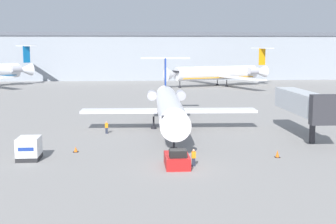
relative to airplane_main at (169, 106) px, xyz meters
name	(u,v)px	position (x,y,z in m)	size (l,w,h in m)	color
ground_plane	(179,169)	(-0.57, -20.52, -3.36)	(600.00, 600.00, 0.00)	gray
terminal_building	(146,56)	(-0.57, 99.48, 4.62)	(180.00, 16.80, 15.90)	#8C939E
airplane_main	(169,106)	(0.00, 0.00, 0.00)	(24.25, 32.61, 9.60)	white
pushback_tug	(177,160)	(-0.73, -19.66, -2.67)	(2.30, 3.97, 1.87)	#B21919
luggage_cart	(29,148)	(-15.56, -15.70, -2.20)	(2.19, 2.88, 2.32)	#232326
worker_near_tug	(194,157)	(0.90, -19.59, -2.49)	(0.40, 0.24, 1.68)	#232838
worker_by_wing	(107,127)	(-8.45, -2.00, -2.50)	(0.40, 0.24, 1.65)	#232838
traffic_cone_left	(76,150)	(-11.23, -12.65, -3.07)	(0.57, 0.57, 0.60)	black
traffic_cone_right	(277,154)	(10.09, -16.70, -3.00)	(0.54, 0.54, 0.76)	black
airplane_parked_far_left	(219,73)	(19.61, 68.90, 0.44)	(32.54, 38.14, 10.87)	white
jet_bridge	(304,103)	(16.36, -6.91, 1.10)	(3.20, 14.81, 6.19)	#2D2D33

